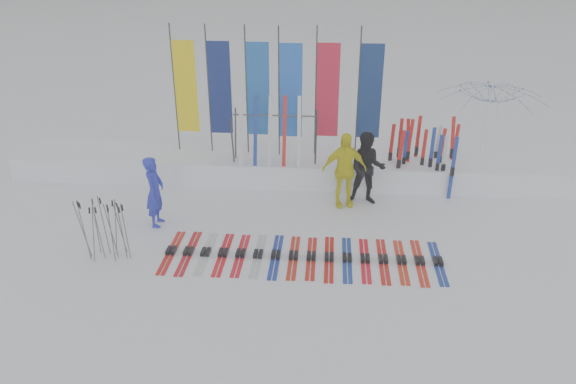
# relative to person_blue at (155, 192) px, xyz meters

# --- Properties ---
(ground) EXTENTS (120.00, 120.00, 0.00)m
(ground) POSITION_rel_person_blue_xyz_m (2.65, -1.87, -0.78)
(ground) COLOR white
(ground) RESTS_ON ground
(snow_bank) EXTENTS (14.00, 1.60, 0.60)m
(snow_bank) POSITION_rel_person_blue_xyz_m (2.65, 2.73, -0.48)
(snow_bank) COLOR white
(snow_bank) RESTS_ON ground
(person_blue) EXTENTS (0.38, 0.57, 1.56)m
(person_blue) POSITION_rel_person_blue_xyz_m (0.00, 0.00, 0.00)
(person_blue) COLOR #202BBC
(person_blue) RESTS_ON ground
(person_black) EXTENTS (0.87, 0.70, 1.72)m
(person_black) POSITION_rel_person_blue_xyz_m (4.53, 1.41, 0.08)
(person_black) COLOR black
(person_black) RESTS_ON ground
(person_yellow) EXTENTS (1.10, 0.65, 1.76)m
(person_yellow) POSITION_rel_person_blue_xyz_m (4.01, 1.26, 0.10)
(person_yellow) COLOR yellow
(person_yellow) RESTS_ON ground
(tent_canopy) EXTENTS (2.76, 2.81, 2.45)m
(tent_canopy) POSITION_rel_person_blue_xyz_m (7.63, 3.47, 0.44)
(tent_canopy) COLOR white
(tent_canopy) RESTS_ON ground
(ski_row) EXTENTS (5.38, 1.68, 0.07)m
(ski_row) POSITION_rel_person_blue_xyz_m (3.20, -1.14, -0.75)
(ski_row) COLOR red
(ski_row) RESTS_ON ground
(pole_cluster) EXTENTS (0.94, 0.47, 1.25)m
(pole_cluster) POSITION_rel_person_blue_xyz_m (-0.57, -1.40, -0.18)
(pole_cluster) COLOR #595B60
(pole_cluster) RESTS_ON ground
(feather_flags) EXTENTS (5.13, 0.22, 3.20)m
(feather_flags) POSITION_rel_person_blue_xyz_m (2.25, 2.91, 1.46)
(feather_flags) COLOR #383A3F
(feather_flags) RESTS_ON ground
(ski_rack) EXTENTS (2.04, 0.80, 1.23)m
(ski_rack) POSITION_rel_person_blue_xyz_m (2.32, 2.33, 0.60)
(ski_rack) COLOR #383A3F
(ski_rack) RESTS_ON ground
(upright_skis) EXTENTS (1.67, 1.14, 1.70)m
(upright_skis) POSITION_rel_person_blue_xyz_m (5.94, 2.49, -0.00)
(upright_skis) COLOR red
(upright_skis) RESTS_ON ground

